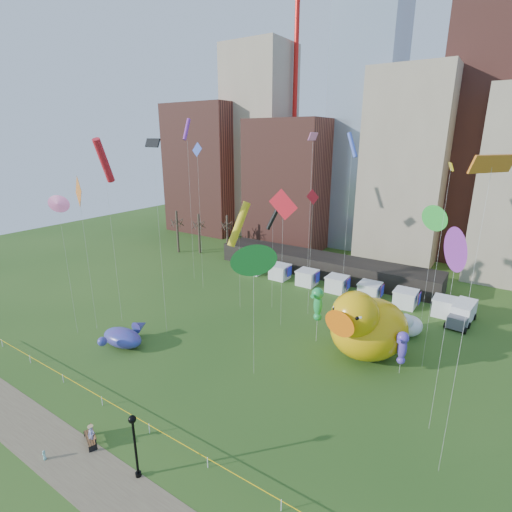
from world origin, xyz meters
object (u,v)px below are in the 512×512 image
Objects in this scene: seahorse_green at (318,301)px; toddler at (44,455)px; seahorse_purple at (402,345)px; lamppost at (134,439)px; woman at (92,436)px; box_truck at (462,313)px; big_duck at (366,325)px; small_duck at (408,325)px; whale_inflatable at (124,337)px; park_bench at (91,437)px.

seahorse_green is 8.69× the size of toddler.
lamppost is at bearing -108.53° from seahorse_purple.
woman is at bearing -96.03° from seahorse_green.
seahorse_purple is at bearing 3.92° from seahorse_green.
seahorse_green is at bearing -126.02° from box_truck.
big_duck is 16.66m from box_truck.
big_duck reaches higher than lamppost.
small_duck is 2.68× the size of woman.
whale_inflatable is 16.21m from toddler.
toddler is at bearing -61.42° from whale_inflatable.
small_duck is 0.84× the size of lamppost.
lamppost is 3.20× the size of woman.
woman is (-16.00, -30.87, -0.57)m from small_duck.
big_duck is 5.50× the size of park_bench.
seahorse_green is at bearing -178.12° from seahorse_purple.
small_duck is 32.85m from whale_inflatable.
big_duck is 14.87× the size of toddler.
seahorse_purple is at bearing -0.54° from big_duck.
whale_inflatable is 3.27× the size of park_bench.
toddler is (-18.77, -25.22, -2.75)m from seahorse_purple.
park_bench is 2.71× the size of toddler.
park_bench is at bearing -101.90° from small_duck.
big_duck is at bearing 71.27° from lamppost.
seahorse_purple reaches higher than small_duck.
big_duck reaches higher than small_duck.
box_truck is 46.71m from toddler.
box_truck reaches higher than whale_inflatable.
whale_inflatable is at bearing -131.97° from box_truck.
park_bench is 1.29× the size of woman.
seahorse_green is 0.98× the size of whale_inflatable.
lamppost is at bearing -93.64° from big_duck.
woman is at bearing -111.86° from box_truck.
big_duck is at bearing 83.24° from park_bench.
small_duck is at bearing 34.14° from whale_inflatable.
big_duck is 2.45× the size of seahorse_purple.
lamppost is (-2.34, -23.71, -1.82)m from seahorse_green.
seahorse_green is 19.98m from box_truck.
park_bench is at bearing 136.20° from woman.
small_duck reaches higher than woman.
small_duck is 38.02m from toddler.
lamppost reaches higher than woman.
seahorse_purple reaches higher than toddler.
woman is at bearing 2.69° from park_bench.
lamppost is (15.33, -10.98, 2.07)m from whale_inflatable.
lamppost is at bearing -84.06° from seahorse_green.
woman is (-13.17, -23.53, -2.86)m from big_duck.
box_truck is (4.89, 7.24, -0.09)m from small_duck.
seahorse_purple is at bearing -66.44° from small_duck.
whale_inflatable is 41.22m from box_truck.
seahorse_purple is 0.90× the size of lamppost.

